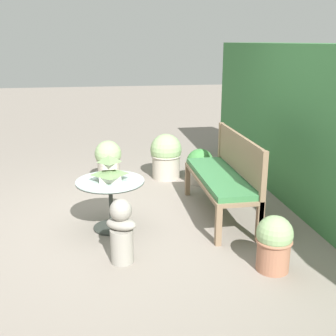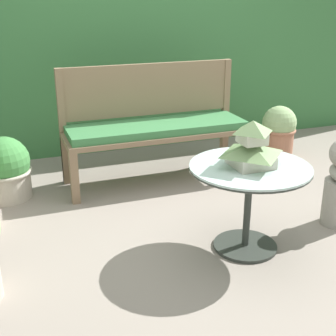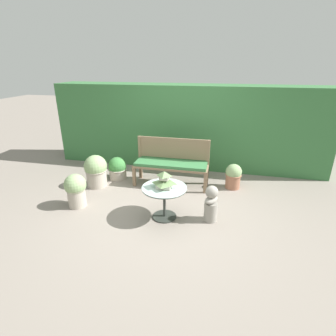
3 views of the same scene
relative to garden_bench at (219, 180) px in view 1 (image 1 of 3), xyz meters
name	(u,v)px [view 1 (image 1 of 3)]	position (x,y,z in m)	size (l,w,h in m)	color
ground	(135,225)	(0.12, -0.99, -0.43)	(30.00, 30.00, 0.00)	gray
garden_bench	(219,180)	(0.00, 0.00, 0.00)	(1.52, 0.49, 0.50)	#7F664C
bench_backrest	(239,158)	(0.00, 0.22, 0.25)	(1.52, 0.06, 0.96)	#7F664C
patio_table	(110,191)	(0.16, -1.25, 0.00)	(0.73, 0.73, 0.55)	#2D332D
pagoda_birdhouse	(110,170)	(0.16, -1.25, 0.24)	(0.31, 0.31, 0.28)	beige
garden_bust	(121,231)	(0.91, -1.18, -0.12)	(0.27, 0.33, 0.62)	gray
potted_plant_bench_right	(274,243)	(1.27, 0.14, -0.17)	(0.33, 0.33, 0.51)	#9E664C
potted_plant_bench_left	(166,156)	(-1.49, -0.38, -0.09)	(0.46, 0.46, 0.67)	#ADA393
potted_plant_patio_mid	(108,160)	(-1.45, -1.22, -0.11)	(0.38, 0.38, 0.61)	#ADA393
potted_plant_path_edge	(200,167)	(-1.22, 0.07, -0.20)	(0.41, 0.41, 0.49)	#ADA393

